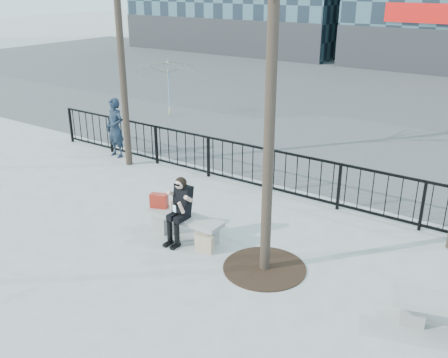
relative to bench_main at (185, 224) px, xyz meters
The scene contains 10 objects.
ground 0.30m from the bench_main, ahead, with size 120.00×120.00×0.00m, color #979692.
street_surface 15.00m from the bench_main, 90.00° to the left, with size 60.00×23.00×0.01m, color #474747.
railing 3.01m from the bench_main, 90.00° to the left, with size 14.00×0.06×1.10m.
tree_grate 1.92m from the bench_main, ahead, with size 1.50×1.50×0.02m, color black.
bench_main is the anchor object (origin of this frame).
seated_woman 0.40m from the bench_main, 90.00° to the right, with size 0.50×0.64×1.34m.
handbag 0.76m from the bench_main, behind, with size 0.36×0.17×0.29m, color #A12013.
shopping_bag 0.70m from the bench_main, 18.88° to the right, with size 0.37×0.13×0.35m, color beige.
standing_man 5.56m from the bench_main, 149.62° to the left, with size 0.63×0.41×1.73m, color black.
vendor_umbrella 9.73m from the bench_main, 132.30° to the left, with size 2.33×2.38×2.14m, color yellow.
Camera 1 is at (5.66, -6.89, 4.83)m, focal length 40.00 mm.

